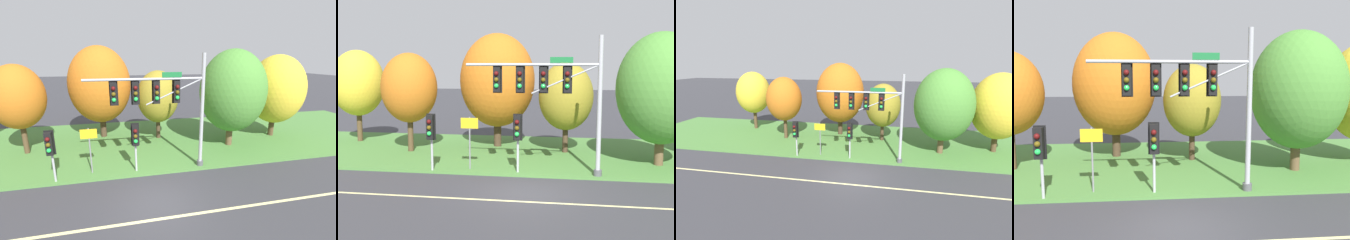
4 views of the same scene
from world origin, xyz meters
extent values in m
plane|color=#333338|center=(0.00, 0.00, 0.00)|extent=(160.00, 160.00, 0.00)
cube|color=beige|center=(0.00, -1.20, 0.00)|extent=(36.00, 0.16, 0.01)
cube|color=#477A38|center=(0.00, 8.25, 0.05)|extent=(48.00, 11.50, 0.10)
cylinder|color=#9EA0A5|center=(3.21, 3.01, 3.49)|extent=(0.22, 0.22, 6.78)
cylinder|color=#4C4C51|center=(3.21, 3.01, 0.25)|extent=(0.40, 0.40, 0.30)
cylinder|color=#9EA0A5|center=(-0.06, 3.01, 5.50)|extent=(6.54, 0.14, 0.14)
cylinder|color=#9EA0A5|center=(1.57, 3.01, 4.80)|extent=(3.30, 0.08, 1.47)
cube|color=black|center=(1.66, 3.01, 4.77)|extent=(0.34, 0.28, 1.22)
cube|color=black|center=(1.66, 3.17, 4.77)|extent=(0.46, 0.04, 1.34)
sphere|color=#4C0C0C|center=(1.66, 2.83, 5.07)|extent=(0.22, 0.22, 0.22)
sphere|color=#51420C|center=(1.66, 2.83, 4.77)|extent=(0.22, 0.22, 0.22)
sphere|color=green|center=(1.66, 2.83, 4.47)|extent=(0.22, 0.22, 0.22)
cube|color=black|center=(0.51, 3.01, 4.77)|extent=(0.34, 0.28, 1.22)
cube|color=black|center=(0.51, 3.17, 4.77)|extent=(0.46, 0.04, 1.34)
sphere|color=#4C0C0C|center=(0.51, 2.83, 5.07)|extent=(0.22, 0.22, 0.22)
sphere|color=#51420C|center=(0.51, 2.83, 4.77)|extent=(0.22, 0.22, 0.22)
sphere|color=green|center=(0.51, 2.83, 4.47)|extent=(0.22, 0.22, 0.22)
cube|color=black|center=(-0.64, 3.01, 4.77)|extent=(0.34, 0.28, 1.22)
cube|color=black|center=(-0.64, 3.17, 4.77)|extent=(0.46, 0.04, 1.34)
sphere|color=#4C0C0C|center=(-0.64, 2.83, 5.07)|extent=(0.22, 0.22, 0.22)
sphere|color=#51420C|center=(-0.64, 2.83, 4.77)|extent=(0.22, 0.22, 0.22)
sphere|color=green|center=(-0.64, 2.83, 4.47)|extent=(0.22, 0.22, 0.22)
cube|color=black|center=(-1.78, 3.01, 4.77)|extent=(0.34, 0.28, 1.22)
cube|color=black|center=(-1.78, 3.17, 4.77)|extent=(0.46, 0.04, 1.34)
sphere|color=#4C0C0C|center=(-1.78, 2.83, 5.07)|extent=(0.22, 0.22, 0.22)
sphere|color=#51420C|center=(-1.78, 2.83, 4.77)|extent=(0.22, 0.22, 0.22)
sphere|color=green|center=(-1.78, 2.83, 4.47)|extent=(0.22, 0.22, 0.22)
cube|color=#196B33|center=(1.37, 2.96, 5.72)|extent=(1.10, 0.04, 0.28)
cylinder|color=#9EA0A5|center=(-0.74, 3.11, 1.53)|extent=(0.12, 0.12, 2.87)
cube|color=black|center=(-0.74, 2.91, 2.41)|extent=(0.34, 0.28, 1.22)
cube|color=black|center=(-0.74, 3.07, 2.41)|extent=(0.46, 0.04, 1.34)
sphere|color=#4C0C0C|center=(-0.74, 2.73, 2.71)|extent=(0.22, 0.22, 0.22)
sphere|color=#51420C|center=(-0.74, 2.73, 2.41)|extent=(0.22, 0.22, 0.22)
sphere|color=green|center=(-0.74, 2.73, 2.11)|extent=(0.22, 0.22, 0.22)
cylinder|color=#9EA0A5|center=(-5.15, 2.81, 1.51)|extent=(0.12, 0.12, 2.83)
cube|color=black|center=(-5.15, 2.61, 2.37)|extent=(0.34, 0.28, 1.22)
cube|color=black|center=(-5.15, 2.77, 2.37)|extent=(0.46, 0.04, 1.34)
sphere|color=#4C0C0C|center=(-5.15, 2.43, 2.67)|extent=(0.22, 0.22, 0.22)
sphere|color=#51420C|center=(-5.15, 2.43, 2.37)|extent=(0.22, 0.22, 0.22)
sphere|color=green|center=(-5.15, 2.43, 2.07)|extent=(0.22, 0.22, 0.22)
cylinder|color=slate|center=(-3.30, 3.40, 1.47)|extent=(0.08, 0.08, 2.73)
cube|color=gold|center=(-3.30, 3.37, 2.51)|extent=(0.91, 0.03, 0.54)
cylinder|color=#4C3823|center=(-13.09, 10.24, 1.66)|extent=(0.37, 0.37, 3.12)
ellipsoid|color=gold|center=(-13.09, 10.24, 4.24)|extent=(3.70, 3.70, 4.63)
cylinder|color=#4C3823|center=(-8.11, 7.35, 1.62)|extent=(0.35, 0.35, 3.04)
ellipsoid|color=#B76019|center=(-8.11, 7.35, 4.09)|extent=(3.46, 3.46, 4.32)
cylinder|color=#423021|center=(-2.99, 9.85, 1.62)|extent=(0.49, 0.49, 3.04)
ellipsoid|color=#B76019|center=(-2.99, 9.85, 4.49)|extent=(4.90, 4.90, 6.13)
cylinder|color=#423021|center=(1.51, 8.52, 1.38)|extent=(0.33, 0.33, 2.56)
ellipsoid|color=olive|center=(1.51, 8.52, 3.58)|extent=(3.34, 3.34, 4.17)
cylinder|color=brown|center=(6.60, 5.87, 1.52)|extent=(0.48, 0.48, 2.84)
ellipsoid|color=#478433|center=(6.60, 5.87, 4.25)|extent=(4.79, 4.79, 5.99)
camera|label=1|loc=(-1.46, -9.14, 6.62)|focal=24.00mm
camera|label=2|loc=(1.94, -17.50, 5.44)|focal=45.00mm
camera|label=3|loc=(2.76, -16.55, 7.99)|focal=28.00mm
camera|label=4|loc=(-0.83, -10.17, 4.83)|focal=35.00mm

